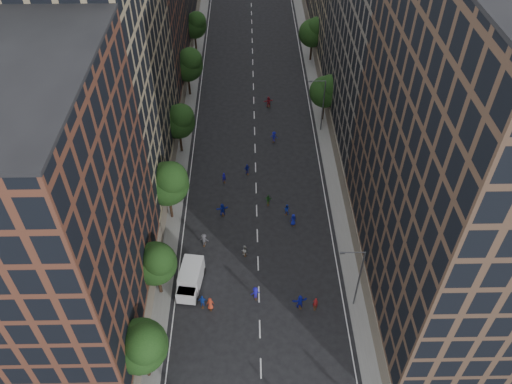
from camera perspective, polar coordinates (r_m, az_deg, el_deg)
ground at (r=76.62m, az=-0.10°, el=4.78°), size 240.00×240.00×0.00m
sidewalk_left at (r=83.33m, az=-8.55°, el=7.88°), size 4.00×105.00×0.15m
sidewalk_right at (r=83.59m, az=8.14°, el=8.05°), size 4.00×105.00×0.15m
bldg_left_a at (r=48.49m, az=-22.62°, el=-3.20°), size 14.00×22.00×30.00m
bldg_left_b at (r=65.53m, az=-17.38°, el=13.37°), size 14.00×26.00×34.00m
bldg_left_c at (r=86.89m, az=-13.72°, el=19.27°), size 14.00×20.00×28.00m
bldg_right_a at (r=50.00m, az=22.74°, el=3.07°), size 14.00×30.00×36.00m
bldg_right_b at (r=73.95m, az=15.39°, el=16.82°), size 14.00×28.00×33.00m
tree_left_0 at (r=49.02m, az=-12.93°, el=-16.72°), size 5.20×5.20×8.83m
tree_left_1 at (r=54.92m, az=-11.34°, el=-7.91°), size 4.80×4.80×8.21m
tree_left_2 at (r=62.49m, az=-10.03°, el=1.12°), size 5.60×5.60×9.45m
tree_left_3 at (r=73.72m, az=-8.79°, el=8.11°), size 5.00×5.00×8.58m
tree_left_4 at (r=87.09m, az=-7.78°, el=14.31°), size 5.40×5.40×9.08m
tree_left_5 at (r=101.54m, az=-6.99°, el=18.47°), size 4.80×4.80×8.33m
tree_right_a at (r=80.77m, az=8.06°, el=11.43°), size 5.00×5.00×8.39m
tree_right_b at (r=98.05m, az=6.62°, el=17.76°), size 5.20×5.20×8.83m
streetlamp_near at (r=54.33m, az=11.54°, el=-9.37°), size 2.64×0.22×9.06m
streetlamp_far at (r=78.48m, az=7.54°, el=10.06°), size 2.64×0.22×9.06m
cargo_van at (r=58.15m, az=-7.49°, el=-9.81°), size 3.15×5.49×2.78m
skater_3 at (r=57.27m, az=-0.06°, el=-11.47°), size 1.20×0.86×1.68m
skater_4 at (r=56.91m, az=-6.13°, el=-12.31°), size 1.04×0.48×1.75m
skater_5 at (r=56.71m, az=5.04°, el=-12.38°), size 1.80×0.88×1.86m
skater_6 at (r=56.67m, az=-5.25°, el=-12.61°), size 0.89×0.63×1.71m
skater_7 at (r=56.89m, az=6.80°, el=-12.51°), size 0.67×0.50×1.67m
skater_8 at (r=61.22m, az=-1.33°, el=-6.70°), size 0.86×0.75×1.52m
skater_9 at (r=62.50m, az=-5.95°, el=-5.46°), size 1.22×0.81×1.77m
skater_10 at (r=67.26m, az=1.41°, el=-0.91°), size 0.97×0.50×1.59m
skater_11 at (r=65.91m, az=-3.85°, el=-2.03°), size 1.75×0.90×1.81m
skater_12 at (r=64.68m, az=4.27°, el=-3.19°), size 1.00×0.83×1.75m
skater_13 at (r=70.78m, az=-3.69°, el=1.66°), size 0.65×0.54×1.52m
skater_14 at (r=66.11m, az=3.51°, el=-1.99°), size 0.91×0.82×1.55m
skater_15 at (r=77.96m, az=2.06°, el=6.33°), size 1.25×0.92×1.74m
skater_16 at (r=71.94m, az=-1.01°, el=2.61°), size 1.02×0.69×1.62m
skater_17 at (r=85.92m, az=1.44°, el=10.25°), size 1.78×1.01×1.83m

